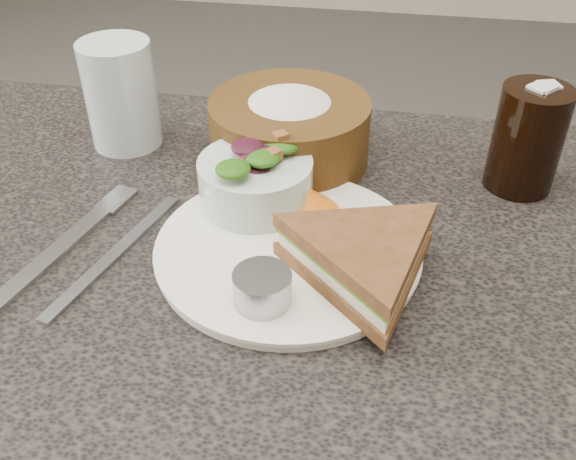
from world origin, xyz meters
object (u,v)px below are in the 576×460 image
(salad_bowl, at_px, (255,174))
(cola_glass, at_px, (529,134))
(sandwich, at_px, (364,259))
(bread_basket, at_px, (290,121))
(water_glass, at_px, (121,95))
(dinner_plate, at_px, (288,250))
(dressing_ramekin, at_px, (262,288))

(salad_bowl, relative_size, cola_glass, 0.92)
(sandwich, relative_size, bread_basket, 0.96)
(bread_basket, distance_m, water_glass, 0.21)
(salad_bowl, height_order, water_glass, water_glass)
(cola_glass, distance_m, water_glass, 0.47)
(sandwich, xyz_separation_m, salad_bowl, (-0.12, 0.10, 0.01))
(sandwich, bearing_deg, salad_bowl, -176.79)
(dinner_plate, bearing_deg, bread_basket, 99.35)
(salad_bowl, xyz_separation_m, dressing_ramekin, (0.04, -0.15, -0.02))
(dressing_ramekin, distance_m, cola_glass, 0.35)
(dinner_plate, relative_size, cola_glass, 1.99)
(dinner_plate, relative_size, water_glass, 1.99)
(dressing_ramekin, height_order, bread_basket, bread_basket)
(cola_glass, bearing_deg, sandwich, -127.98)
(sandwich, xyz_separation_m, cola_glass, (0.16, 0.21, 0.03))
(salad_bowl, bearing_deg, sandwich, -40.49)
(dinner_plate, xyz_separation_m, bread_basket, (-0.03, 0.18, 0.05))
(bread_basket, relative_size, cola_glass, 1.44)
(salad_bowl, height_order, dressing_ramekin, salad_bowl)
(cola_glass, xyz_separation_m, water_glass, (-0.47, 0.02, -0.00))
(sandwich, xyz_separation_m, dressing_ramekin, (-0.08, -0.05, -0.01))
(dressing_ramekin, distance_m, water_glass, 0.36)
(salad_bowl, distance_m, dressing_ramekin, 0.16)
(dinner_plate, xyz_separation_m, dressing_ramekin, (-0.01, -0.08, 0.02))
(sandwich, relative_size, water_glass, 1.39)
(dressing_ramekin, bearing_deg, water_glass, 130.61)
(bread_basket, bearing_deg, cola_glass, -1.59)
(salad_bowl, xyz_separation_m, cola_glass, (0.28, 0.10, 0.02))
(dinner_plate, distance_m, salad_bowl, 0.09)
(dressing_ramekin, relative_size, water_glass, 0.40)
(dinner_plate, xyz_separation_m, water_glass, (-0.24, 0.19, 0.06))
(dressing_ramekin, bearing_deg, salad_bowl, 104.27)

